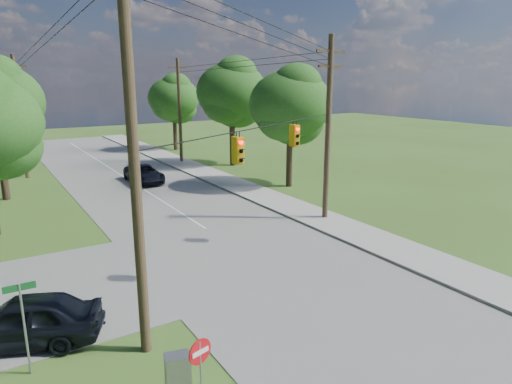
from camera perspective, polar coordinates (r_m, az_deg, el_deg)
ground at (r=16.75m, az=2.57°, el=-15.20°), size 140.00×140.00×0.00m
main_road at (r=21.51m, az=-0.52°, el=-8.24°), size 10.00×100.00×0.03m
sidewalk_east at (r=25.39m, az=12.59°, el=-4.94°), size 2.60×100.00×0.12m
pole_sw at (r=13.12m, az=-15.09°, el=5.00°), size 2.00×0.32×12.00m
pole_ne at (r=26.53m, az=9.00°, el=8.03°), size 2.00×0.32×10.50m
pole_north_e at (r=45.52m, az=-9.53°, el=10.05°), size 2.00×0.32×10.00m
pole_north_w at (r=42.28m, az=-27.41°, el=8.39°), size 2.00×0.32×10.00m
power_lines at (r=25.55m, az=-9.49°, el=16.07°), size 13.93×29.62×4.93m
traffic_signals at (r=19.89m, az=1.68°, el=6.30°), size 4.91×3.27×1.05m
tree_e_near at (r=34.66m, az=4.31°, el=10.85°), size 6.20×6.20×8.81m
tree_e_mid at (r=43.36m, az=-3.06°, el=12.38°), size 6.60×6.60×9.64m
tree_e_far at (r=53.86m, az=-10.26°, el=11.46°), size 5.80×5.80×8.32m
car_cross_dark at (r=16.49m, az=-27.04°, el=-14.07°), size 5.06×3.62×1.60m
car_main_north at (r=37.60m, az=-13.82°, el=2.23°), size 2.47×5.06×1.38m
control_cabinet at (r=13.12m, az=-9.75°, el=-21.56°), size 0.73×0.60×1.17m
do_not_enter_sign at (r=11.94m, az=-6.99°, el=-19.98°), size 0.67×0.21×2.06m
street_name_sign at (r=14.55m, az=-27.08°, el=-13.81°), size 0.83×0.07×2.78m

